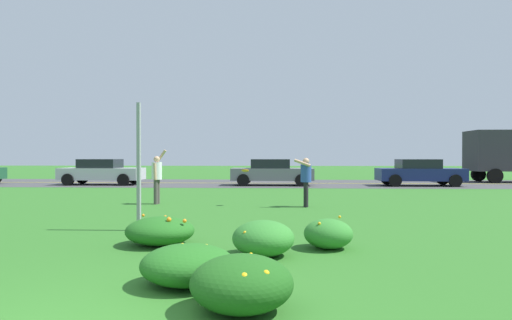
{
  "coord_description": "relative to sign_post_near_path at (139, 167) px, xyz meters",
  "views": [
    {
      "loc": [
        1.91,
        -3.34,
        1.61
      ],
      "look_at": [
        1.21,
        10.0,
        1.5
      ],
      "focal_mm": 30.97,
      "sensor_mm": 36.0,
      "label": 1
    }
  ],
  "objects": [
    {
      "name": "car_gray_center_right",
      "position": [
        2.63,
        15.05,
        -0.64
      ],
      "size": [
        4.5,
        2.0,
        1.45
      ],
      "color": "slate",
      "rests_on": "ground"
    },
    {
      "name": "daylily_clump_front_left",
      "position": [
        2.78,
        -2.29,
        -1.1
      ],
      "size": [
        1.01,
        1.08,
        0.57
      ],
      "color": "#337F2D",
      "rests_on": "ground"
    },
    {
      "name": "sign_post_near_path",
      "position": [
        0.0,
        0.0,
        0.0
      ],
      "size": [
        0.07,
        0.1,
        2.77
      ],
      "color": "#93969B",
      "rests_on": "ground"
    },
    {
      "name": "highway_strip",
      "position": [
        1.12,
        16.88,
        -1.38
      ],
      "size": [
        120.0,
        8.17,
        0.01
      ],
      "primitive_type": "cube",
      "color": "#424244",
      "rests_on": "ground"
    },
    {
      "name": "daylily_clump_mid_left",
      "position": [
        3.89,
        -1.67,
        -1.12
      ],
      "size": [
        0.85,
        0.84,
        0.57
      ],
      "color": "#337F2D",
      "rests_on": "ground"
    },
    {
      "name": "daylily_clump_front_center",
      "position": [
        2.65,
        -4.85,
        -1.09
      ],
      "size": [
        1.08,
        1.06,
        0.58
      ],
      "color": "#1E5619",
      "rests_on": "ground"
    },
    {
      "name": "car_navy_rightmost",
      "position": [
        10.66,
        15.05,
        -0.64
      ],
      "size": [
        4.5,
        2.0,
        1.45
      ],
      "color": "navy",
      "rests_on": "ground"
    },
    {
      "name": "daylily_clump_mid_center",
      "position": [
        1.9,
        -3.94,
        -1.13
      ],
      "size": [
        1.19,
        1.13,
        0.5
      ],
      "color": "#23661E",
      "rests_on": "ground"
    },
    {
      "name": "daylily_clump_near_camera",
      "position": [
        0.88,
        -1.5,
        -1.13
      ],
      "size": [
        1.25,
        1.2,
        0.54
      ],
      "color": "#23661E",
      "rests_on": "ground"
    },
    {
      "name": "frisbee_orange",
      "position": [
        1.93,
        4.92,
        -0.24
      ],
      "size": [
        0.24,
        0.24,
        0.1
      ],
      "color": "orange"
    },
    {
      "name": "person_thrower_white_shirt",
      "position": [
        -1.08,
        5.25,
        -0.41
      ],
      "size": [
        0.46,
        0.51,
        1.84
      ],
      "color": "silver",
      "rests_on": "ground"
    },
    {
      "name": "highway_center_stripe",
      "position": [
        1.12,
        16.88,
        -1.37
      ],
      "size": [
        120.0,
        0.16,
        0.0
      ],
      "primitive_type": "cube",
      "color": "yellow",
      "rests_on": "ground"
    },
    {
      "name": "car_silver_center_left",
      "position": [
        -7.0,
        15.05,
        -0.64
      ],
      "size": [
        4.5,
        2.0,
        1.45
      ],
      "color": "#B7BABF",
      "rests_on": "ground"
    },
    {
      "name": "ground_plane",
      "position": [
        1.12,
        5.42,
        -1.38
      ],
      "size": [
        120.0,
        120.0,
        0.0
      ],
      "primitive_type": "plane",
      "color": "#2D6B23"
    },
    {
      "name": "person_catcher_blue_shirt",
      "position": [
        3.88,
        4.65,
        -0.45
      ],
      "size": [
        0.56,
        0.51,
        1.56
      ],
      "color": "#2D4C9E",
      "rests_on": "ground"
    }
  ]
}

